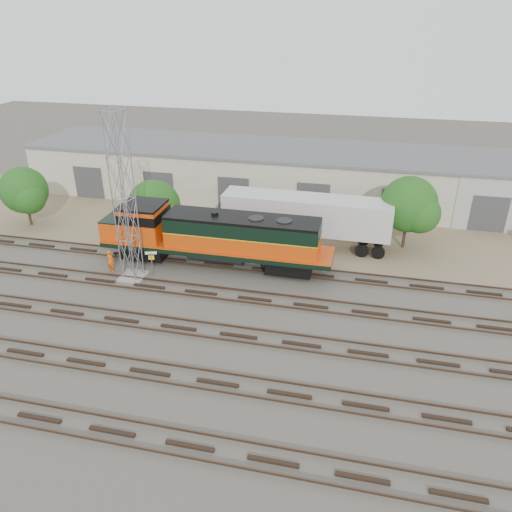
% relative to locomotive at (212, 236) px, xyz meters
% --- Properties ---
extents(ground, '(140.00, 140.00, 0.00)m').
position_rel_locomotive_xyz_m(ground, '(4.49, -6.00, -2.53)').
color(ground, '#47423A').
rests_on(ground, ground).
extents(dirt_strip, '(80.00, 16.00, 0.02)m').
position_rel_locomotive_xyz_m(dirt_strip, '(4.49, 9.00, -2.52)').
color(dirt_strip, '#726047').
rests_on(dirt_strip, ground).
extents(tracks, '(80.00, 20.40, 0.28)m').
position_rel_locomotive_xyz_m(tracks, '(4.49, -9.00, -2.45)').
color(tracks, black).
rests_on(tracks, ground).
extents(warehouse, '(58.40, 10.40, 5.30)m').
position_rel_locomotive_xyz_m(warehouse, '(4.54, 16.98, 0.13)').
color(warehouse, beige).
rests_on(warehouse, ground).
extents(locomotive, '(18.47, 3.24, 4.44)m').
position_rel_locomotive_xyz_m(locomotive, '(0.00, 0.00, 0.00)').
color(locomotive, black).
rests_on(locomotive, tracks).
extents(signal_tower, '(1.85, 1.85, 12.52)m').
position_rel_locomotive_xyz_m(signal_tower, '(-5.29, -3.37, 3.58)').
color(signal_tower, gray).
rests_on(signal_tower, ground).
extents(sign_post, '(0.85, 0.29, 2.14)m').
position_rel_locomotive_xyz_m(sign_post, '(-3.89, -2.88, -1.03)').
color(sign_post, gray).
rests_on(sign_post, ground).
extents(worker, '(0.76, 0.59, 1.83)m').
position_rel_locomotive_xyz_m(worker, '(-7.36, -2.87, -1.61)').
color(worker, '#E8540C').
rests_on(worker, ground).
extents(semi_trailer, '(14.24, 3.08, 4.37)m').
position_rel_locomotive_xyz_m(semi_trailer, '(7.03, 5.36, 0.22)').
color(semi_trailer, '#BDBDBD').
rests_on(semi_trailer, ground).
extents(tree_west, '(4.49, 4.27, 5.59)m').
position_rel_locomotive_xyz_m(tree_west, '(-19.02, 3.76, 0.82)').
color(tree_west, '#382619').
rests_on(tree_west, ground).
extents(tree_mid, '(5.11, 4.86, 4.86)m').
position_rel_locomotive_xyz_m(tree_mid, '(-7.15, 5.74, -0.51)').
color(tree_mid, '#382619').
rests_on(tree_mid, ground).
extents(tree_east, '(4.88, 4.65, 6.28)m').
position_rel_locomotive_xyz_m(tree_east, '(15.23, 6.52, 1.30)').
color(tree_east, '#382619').
rests_on(tree_east, ground).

